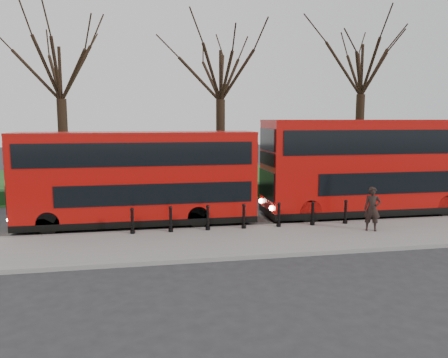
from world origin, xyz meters
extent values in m
plane|color=#28282B|center=(0.00, 0.00, 0.00)|extent=(120.00, 120.00, 0.00)
cube|color=gray|center=(0.00, -3.00, 0.07)|extent=(60.00, 4.00, 0.15)
cube|color=slate|center=(0.00, -1.00, 0.07)|extent=(60.00, 0.25, 0.16)
cube|color=#1C4F1A|center=(0.00, 15.00, 0.03)|extent=(60.00, 18.00, 0.06)
cube|color=black|center=(0.00, 6.80, 0.40)|extent=(60.00, 0.90, 0.80)
cube|color=yellow|center=(0.00, -0.70, 0.01)|extent=(60.00, 0.10, 0.01)
cube|color=yellow|center=(0.00, -0.50, 0.01)|extent=(60.00, 0.10, 0.01)
cylinder|color=black|center=(-8.00, 10.00, 2.97)|extent=(0.60, 0.60, 5.93)
cylinder|color=black|center=(2.00, 10.00, 2.99)|extent=(0.60, 0.60, 5.98)
cylinder|color=black|center=(12.00, 10.00, 3.21)|extent=(0.60, 0.60, 6.42)
cylinder|color=black|center=(-3.64, -1.35, 0.65)|extent=(0.15, 0.15, 1.00)
cylinder|color=black|center=(-2.12, -1.35, 0.65)|extent=(0.15, 0.15, 1.00)
cylinder|color=black|center=(-0.59, -1.35, 0.65)|extent=(0.15, 0.15, 1.00)
cylinder|color=black|center=(0.94, -1.35, 0.65)|extent=(0.15, 0.15, 1.00)
cylinder|color=black|center=(2.46, -1.35, 0.65)|extent=(0.15, 0.15, 1.00)
cylinder|color=black|center=(3.99, -1.35, 0.65)|extent=(0.15, 0.15, 1.00)
cylinder|color=black|center=(5.51, -1.35, 0.65)|extent=(0.15, 0.15, 1.00)
cube|color=#A90C08|center=(-3.39, 0.79, 2.23)|extent=(10.33, 2.35, 3.80)
cube|color=black|center=(-3.39, 0.79, 0.28)|extent=(10.35, 2.37, 0.28)
cube|color=black|center=(-2.64, -0.39, 1.55)|extent=(8.26, 0.04, 0.89)
cube|color=black|center=(-3.39, -0.39, 3.24)|extent=(9.77, 0.04, 0.99)
cube|color=black|center=(-8.57, 0.79, 2.54)|extent=(0.06, 2.07, 0.52)
cylinder|color=black|center=(-7.05, -0.24, 0.47)|extent=(0.94, 0.28, 0.94)
cylinder|color=black|center=(-7.05, 1.83, 0.47)|extent=(0.94, 0.28, 0.94)
cylinder|color=black|center=(-0.85, -0.24, 0.47)|extent=(0.94, 0.28, 0.94)
cylinder|color=black|center=(-0.85, 1.83, 0.47)|extent=(0.94, 0.28, 0.94)
cube|color=#A90C08|center=(8.40, 0.84, 2.51)|extent=(11.64, 2.65, 4.29)
cube|color=black|center=(8.40, 0.84, 0.32)|extent=(11.66, 2.67, 0.32)
cube|color=black|center=(9.25, -0.50, 1.75)|extent=(9.32, 0.04, 1.01)
cube|color=black|center=(8.40, -0.50, 3.65)|extent=(11.01, 0.04, 1.11)
cube|color=black|center=(2.56, 0.84, 2.86)|extent=(0.06, 2.33, 0.58)
cylinder|color=black|center=(4.27, -0.33, 0.53)|extent=(1.06, 0.32, 1.06)
cylinder|color=black|center=(4.27, 2.00, 0.53)|extent=(1.06, 0.32, 1.06)
cylinder|color=black|center=(11.26, -0.33, 0.53)|extent=(1.06, 0.32, 1.06)
cylinder|color=black|center=(11.26, 2.00, 0.53)|extent=(1.06, 0.32, 1.06)
imported|color=black|center=(6.00, -2.71, 1.06)|extent=(0.78, 0.66, 1.81)
camera|label=1|loc=(-3.20, -18.75, 4.70)|focal=35.00mm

